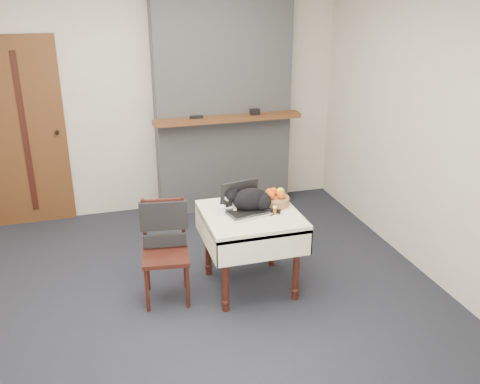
% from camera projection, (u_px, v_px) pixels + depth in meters
% --- Properties ---
extents(ground, '(4.50, 4.50, 0.00)m').
position_uv_depth(ground, '(176.00, 298.00, 4.49)').
color(ground, black).
rests_on(ground, ground).
extents(room_shell, '(4.52, 4.01, 2.61)m').
position_uv_depth(room_shell, '(156.00, 78.00, 4.25)').
color(room_shell, beige).
rests_on(room_shell, ground).
extents(door, '(0.82, 0.10, 2.00)m').
position_uv_depth(door, '(25.00, 134.00, 5.57)').
color(door, brown).
rests_on(door, ground).
extents(chimney, '(1.62, 0.48, 2.60)m').
position_uv_depth(chimney, '(223.00, 96.00, 5.89)').
color(chimney, gray).
rests_on(chimney, ground).
extents(side_table, '(0.78, 0.78, 0.70)m').
position_uv_depth(side_table, '(251.00, 225.00, 4.46)').
color(side_table, '#37160F').
rests_on(side_table, ground).
extents(laptop, '(0.39, 0.35, 0.25)m').
position_uv_depth(laptop, '(244.00, 205.00, 4.41)').
color(laptop, '#B7B7BC').
rests_on(laptop, side_table).
extents(cat, '(0.44, 0.28, 0.22)m').
position_uv_depth(cat, '(251.00, 200.00, 4.43)').
color(cat, black).
rests_on(cat, side_table).
extents(cream_jar, '(0.07, 0.07, 0.08)m').
position_uv_depth(cream_jar, '(221.00, 210.00, 4.36)').
color(cream_jar, white).
rests_on(cream_jar, side_table).
extents(pill_bottle, '(0.03, 0.03, 0.07)m').
position_uv_depth(pill_bottle, '(275.00, 210.00, 4.38)').
color(pill_bottle, '#9B4F13').
rests_on(pill_bottle, side_table).
extents(fruit_basket, '(0.24, 0.24, 0.14)m').
position_uv_depth(fruit_basket, '(275.00, 199.00, 4.56)').
color(fruit_basket, olive).
rests_on(fruit_basket, side_table).
extents(desk_clutter, '(0.13, 0.07, 0.01)m').
position_uv_depth(desk_clutter, '(276.00, 209.00, 4.48)').
color(desk_clutter, black).
rests_on(desk_clutter, side_table).
extents(chair, '(0.43, 0.42, 0.85)m').
position_uv_depth(chair, '(165.00, 236.00, 4.37)').
color(chair, '#37160F').
rests_on(chair, ground).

